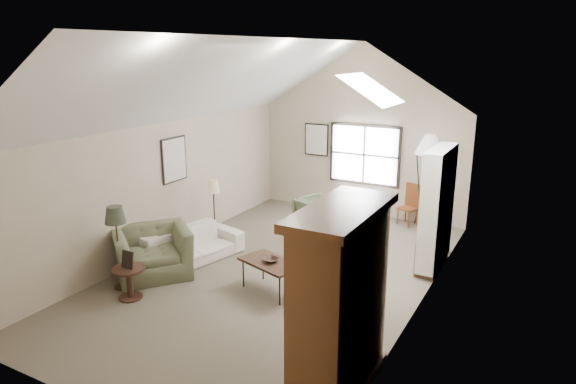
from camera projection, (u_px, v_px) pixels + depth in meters
The scene contains 18 objects.
room_shell at pixel (276, 89), 8.20m from camera, with size 5.01×8.01×4.00m.
window at pixel (364, 155), 11.97m from camera, with size 1.72×0.08×1.42m, color black.
skylight at pixel (373, 88), 8.36m from camera, with size 0.80×1.20×0.52m, color white, non-canonical shape.
wall_art at pixel (246, 150), 11.10m from camera, with size 1.97×3.71×0.88m.
armoire at pixel (340, 302), 5.73m from camera, with size 0.60×1.50×2.20m, color brown.
tv_alcove at pixel (437, 207), 9.03m from camera, with size 0.32×1.30×2.10m, color white.
media_console at pixel (432, 251), 9.26m from camera, with size 0.34×1.18×0.60m, color #382316.
tv_panel at pixel (435, 219), 9.10m from camera, with size 0.05×0.90×0.55m, color black.
sofa at pixel (189, 246), 9.49m from camera, with size 2.07×0.81×0.60m, color beige.
armchair_near at pixel (152, 252), 8.93m from camera, with size 1.27×1.11×0.83m, color #545A3F.
armchair_far at pixel (320, 215), 10.99m from camera, with size 0.83×0.85×0.78m, color #5B6546.
coffee_table at pixel (271, 277), 8.32m from camera, with size 1.03×0.57×0.53m, color #382317.
bowl at pixel (271, 260), 8.24m from camera, with size 0.25×0.25×0.06m, color #3D2219.
side_table at pixel (130, 283), 8.10m from camera, with size 0.52×0.52×0.52m, color #391F17.
side_chair at pixel (408, 205), 11.48m from camera, with size 0.36×0.36×0.93m, color brown.
tripod_lamp at pixel (427, 181), 11.15m from camera, with size 0.61×0.61×2.12m, color silver, non-canonical shape.
dark_lamp at pixel (118, 247), 8.33m from camera, with size 0.35×0.35×1.44m, color #282D20, non-canonical shape.
tan_lamp at pixel (214, 209), 10.55m from camera, with size 0.26×0.26×1.29m, color tan, non-canonical shape.
Camera 1 is at (4.15, -7.24, 3.82)m, focal length 32.00 mm.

